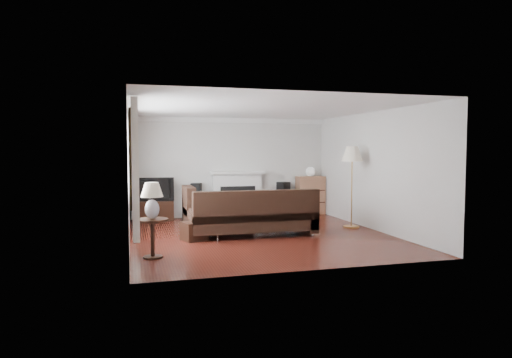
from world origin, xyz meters
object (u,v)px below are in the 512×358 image
object	(u,v)px
tv_stand	(153,211)
bookshelf	(310,195)
floor_lamp	(352,187)
side_table	(153,238)
sectional_sofa	(253,214)
coffee_table	(248,215)

from	to	relation	value
tv_stand	bookshelf	world-z (taller)	bookshelf
floor_lamp	side_table	xyz separation A→B (m)	(-4.32, -1.73, -0.58)
sectional_sofa	side_table	world-z (taller)	sectional_sofa
bookshelf	side_table	distance (m)	5.79
bookshelf	side_table	size ratio (longest dim) A/B	1.62
sectional_sofa	coffee_table	world-z (taller)	sectional_sofa
bookshelf	sectional_sofa	world-z (taller)	bookshelf
sectional_sofa	floor_lamp	world-z (taller)	floor_lamp
coffee_table	bookshelf	bearing A→B (deg)	38.36
sectional_sofa	side_table	size ratio (longest dim) A/B	4.33
sectional_sofa	floor_lamp	bearing A→B (deg)	7.67
floor_lamp	side_table	world-z (taller)	floor_lamp
bookshelf	floor_lamp	world-z (taller)	floor_lamp
side_table	floor_lamp	bearing A→B (deg)	21.85
tv_stand	floor_lamp	world-z (taller)	floor_lamp
sectional_sofa	tv_stand	bearing A→B (deg)	126.14
tv_stand	floor_lamp	xyz separation A→B (m)	(4.13, -2.16, 0.65)
bookshelf	tv_stand	bearing A→B (deg)	-179.58
tv_stand	bookshelf	bearing A→B (deg)	0.42
bookshelf	sectional_sofa	bearing A→B (deg)	-131.97
tv_stand	floor_lamp	distance (m)	4.71
tv_stand	coffee_table	size ratio (longest dim) A/B	0.96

